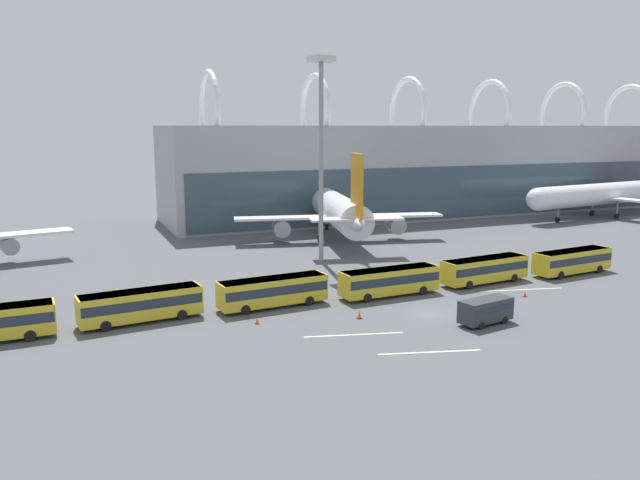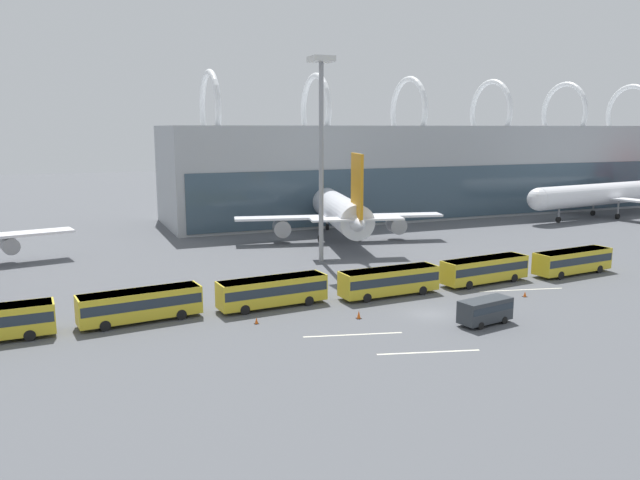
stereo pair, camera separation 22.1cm
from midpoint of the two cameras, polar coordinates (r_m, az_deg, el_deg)
ground_plane at (r=63.09m, az=10.19°, el=-6.68°), size 440.00×440.00×0.00m
terminal_building at (r=145.24m, az=15.15°, el=6.49°), size 142.13×23.34×28.63m
airliner_at_gate_far at (r=101.10m, az=1.80°, el=2.69°), size 33.54×34.87×14.65m
airliner_parked_remote at (r=139.93m, az=24.64°, el=3.83°), size 41.61×39.80×12.73m
shuttle_bus_1 at (r=61.64m, az=-16.01°, el=-5.58°), size 11.63×4.10×3.04m
shuttle_bus_2 at (r=64.25m, az=-4.27°, el=-4.56°), size 11.58×3.76×3.04m
shuttle_bus_3 at (r=68.64m, az=6.44°, el=-3.64°), size 11.51×3.38×3.04m
shuttle_bus_4 at (r=76.22m, az=14.90°, el=-2.52°), size 11.61×3.96×3.04m
shuttle_bus_5 at (r=84.48m, az=22.16°, el=-1.71°), size 11.61×3.93×3.04m
service_van_foreground at (r=60.75m, az=14.97°, el=-6.15°), size 5.70×3.01×2.39m
floodlight_mast at (r=84.11m, az=0.19°, el=10.53°), size 2.97×2.97×27.36m
lane_stripe_0 at (r=52.80m, az=10.02°, el=-10.07°), size 8.43×2.55×0.01m
lane_stripe_1 at (r=74.73m, az=17.99°, el=-4.35°), size 9.74×2.59×0.01m
lane_stripe_2 at (r=56.24m, az=3.15°, el=-8.64°), size 8.73×2.50×0.01m
traffic_cone_0 at (r=60.70m, az=3.67°, el=-6.83°), size 0.50×0.50×0.80m
traffic_cone_1 at (r=71.78m, az=18.31°, el=-4.73°), size 0.46×0.46×0.59m
traffic_cone_2 at (r=59.34m, az=-5.72°, el=-7.35°), size 0.44×0.44×0.62m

